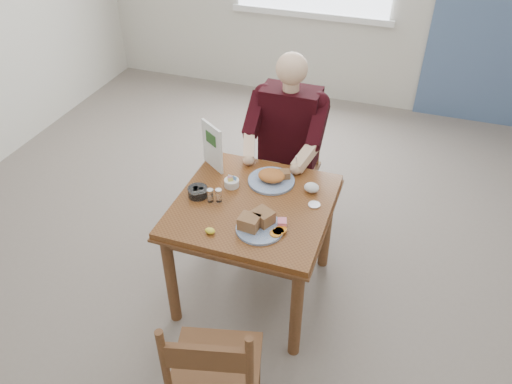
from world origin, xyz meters
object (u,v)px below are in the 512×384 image
at_px(table, 253,217).
at_px(diner, 287,136).
at_px(near_plate, 259,223).
at_px(far_plate, 272,178).
at_px(chair_near, 215,374).
at_px(chair_far, 289,168).

bearing_deg(table, diner, 90.00).
distance_m(near_plate, far_plate, 0.45).
xyz_separation_m(diner, near_plate, (0.11, -0.91, -0.03)).
bearing_deg(near_plate, chair_near, -87.18).
relative_size(chair_far, diner, 0.69).
bearing_deg(chair_far, table, -90.00).
bearing_deg(far_plate, table, -100.19).
relative_size(table, chair_far, 0.97).
bearing_deg(table, chair_near, -81.55).
bearing_deg(near_plate, diner, 96.63).
height_order(near_plate, far_plate, near_plate).
bearing_deg(near_plate, far_plate, 98.12).
relative_size(chair_far, far_plate, 2.46).
bearing_deg(chair_near, table, 98.45).
bearing_deg(chair_far, diner, -89.99).
relative_size(near_plate, far_plate, 0.83).
bearing_deg(near_plate, table, 117.26).
distance_m(chair_near, near_plate, 0.82).
height_order(chair_far, far_plate, chair_far).
height_order(chair_near, diner, diner).
bearing_deg(far_plate, chair_near, -85.21).
distance_m(table, diner, 0.73).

